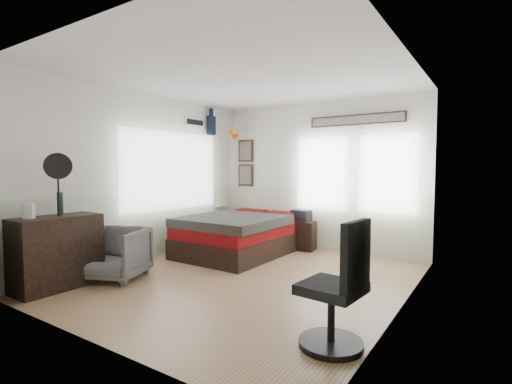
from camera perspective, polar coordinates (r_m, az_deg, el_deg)
ground_plane at (r=5.17m, az=-1.55°, el=-13.16°), size 4.00×4.50×0.01m
room_shell at (r=5.15m, az=-1.10°, el=5.00°), size 4.02×4.52×2.71m
wall_decor at (r=7.22m, az=0.13°, el=8.50°), size 3.55×1.32×1.44m
bed at (r=6.51m, az=-2.50°, el=-6.61°), size 1.56×2.13×0.68m
dresser at (r=5.29m, az=-28.26°, el=-8.15°), size 0.48×1.00×0.90m
armchair at (r=5.39m, az=-20.88°, el=-8.87°), size 0.97×0.98×0.69m
nightstand at (r=6.93m, az=6.95°, el=-6.59°), size 0.58×0.49×0.52m
task_chair at (r=3.23m, az=12.53°, el=-15.46°), size 0.54×0.54×1.08m
kettle at (r=5.12m, az=-31.59°, el=-2.50°), size 0.16×0.14×0.18m
bottle at (r=5.29m, az=-27.91°, el=-1.60°), size 0.07×0.07×0.29m
stand_fan at (r=5.14m, az=-28.15°, el=3.38°), size 0.20×0.30×0.78m
black_bag at (r=6.87m, az=6.97°, el=-3.62°), size 0.37×0.26×0.20m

